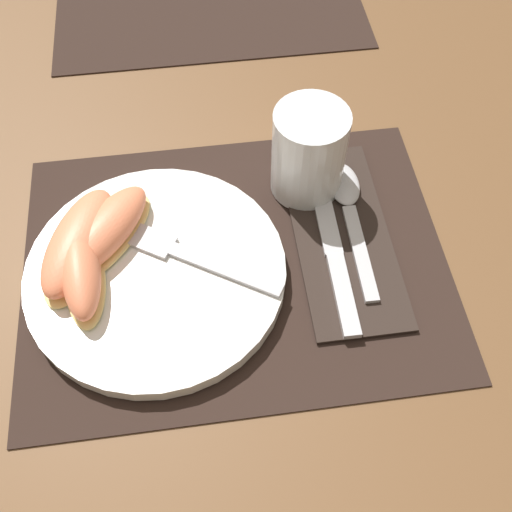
% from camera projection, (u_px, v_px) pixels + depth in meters
% --- Properties ---
extents(ground_plane, '(3.00, 3.00, 0.00)m').
position_uv_depth(ground_plane, '(236.00, 262.00, 0.60)').
color(ground_plane, brown).
extents(placemat, '(0.42, 0.32, 0.00)m').
position_uv_depth(placemat, '(235.00, 261.00, 0.60)').
color(placemat, black).
rests_on(placemat, ground_plane).
extents(plate, '(0.25, 0.25, 0.02)m').
position_uv_depth(plate, '(156.00, 273.00, 0.58)').
color(plate, white).
rests_on(plate, placemat).
extents(juice_glass, '(0.08, 0.08, 0.10)m').
position_uv_depth(juice_glass, '(308.00, 157.00, 0.61)').
color(juice_glass, silver).
rests_on(juice_glass, placemat).
extents(napkin, '(0.10, 0.23, 0.00)m').
position_uv_depth(napkin, '(342.00, 235.00, 0.61)').
color(napkin, '#2D231E').
rests_on(napkin, placemat).
extents(knife, '(0.02, 0.23, 0.01)m').
position_uv_depth(knife, '(331.00, 241.00, 0.60)').
color(knife, '#BCBCC1').
rests_on(knife, napkin).
extents(spoon, '(0.03, 0.17, 0.01)m').
position_uv_depth(spoon, '(348.00, 201.00, 0.63)').
color(spoon, '#BCBCC1').
rests_on(spoon, napkin).
extents(fork, '(0.17, 0.12, 0.00)m').
position_uv_depth(fork, '(179.00, 252.00, 0.58)').
color(fork, '#BCBCC1').
rests_on(fork, plate).
extents(citrus_wedge_0, '(0.12, 0.13, 0.03)m').
position_uv_depth(citrus_wedge_0, '(104.00, 233.00, 0.58)').
color(citrus_wedge_0, '#F4DB84').
rests_on(citrus_wedge_0, plate).
extents(citrus_wedge_1, '(0.10, 0.14, 0.04)m').
position_uv_depth(citrus_wedge_1, '(79.00, 243.00, 0.57)').
color(citrus_wedge_1, '#F4DB84').
rests_on(citrus_wedge_1, plate).
extents(citrus_wedge_2, '(0.05, 0.12, 0.04)m').
position_uv_depth(citrus_wedge_2, '(81.00, 271.00, 0.55)').
color(citrus_wedge_2, '#F4DB84').
rests_on(citrus_wedge_2, plate).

